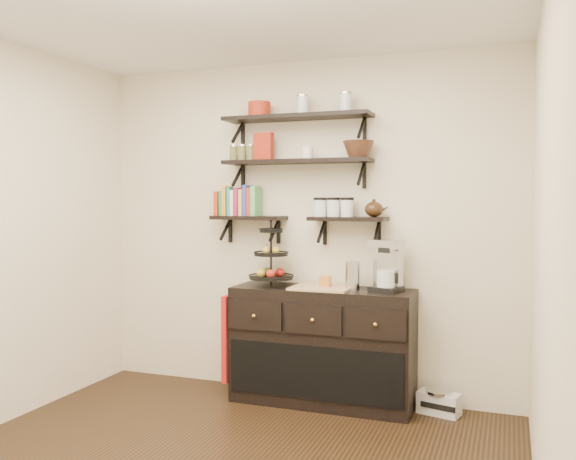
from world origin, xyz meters
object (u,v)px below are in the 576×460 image
at_px(fruit_stand, 272,263).
at_px(coffee_maker, 387,267).
at_px(radio, 439,402).
at_px(sideboard, 322,346).

xyz_separation_m(fruit_stand, coffee_maker, (0.92, 0.02, 0.01)).
height_order(fruit_stand, radio, fruit_stand).
bearing_deg(fruit_stand, radio, 2.60).
distance_m(fruit_stand, coffee_maker, 0.92).
xyz_separation_m(sideboard, fruit_stand, (-0.42, 0.00, 0.62)).
bearing_deg(coffee_maker, fruit_stand, -160.10).
relative_size(sideboard, fruit_stand, 2.73).
relative_size(fruit_stand, coffee_maker, 1.33).
height_order(fruit_stand, coffee_maker, fruit_stand).
bearing_deg(coffee_maker, radio, 23.89).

